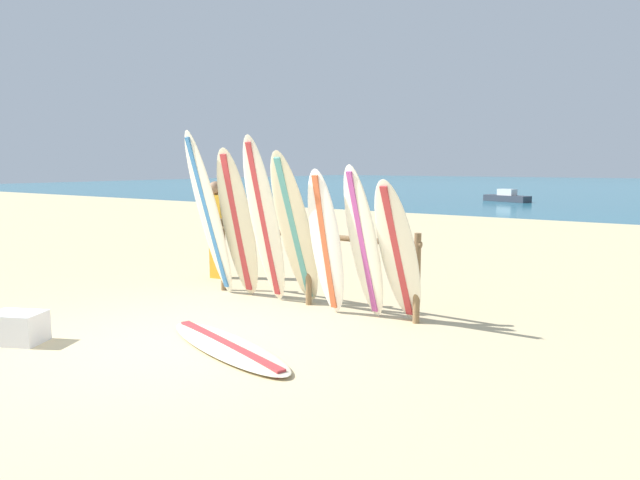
% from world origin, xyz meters
% --- Properties ---
extents(ground_plane, '(120.00, 120.00, 0.00)m').
position_xyz_m(ground_plane, '(0.00, 0.00, 0.00)').
color(ground_plane, '#D3BC8C').
extents(ocean_water, '(120.00, 80.00, 0.01)m').
position_xyz_m(ocean_water, '(0.00, 58.00, 0.00)').
color(ocean_water, teal).
rests_on(ocean_water, ground).
extents(surfboard_rack, '(3.56, 0.09, 1.19)m').
position_xyz_m(surfboard_rack, '(0.27, 2.42, 0.79)').
color(surfboard_rack, olive).
rests_on(surfboard_rack, ground).
extents(surfboard_leaning_far_left, '(0.65, 0.86, 2.59)m').
position_xyz_m(surfboard_leaning_far_left, '(-1.32, 1.99, 1.29)').
color(surfboard_leaning_far_left, white).
rests_on(surfboard_leaning_far_left, ground).
extents(surfboard_leaning_left, '(0.62, 0.72, 2.33)m').
position_xyz_m(surfboard_leaning_left, '(-0.85, 2.12, 1.16)').
color(surfboard_leaning_left, beige).
rests_on(surfboard_leaning_left, ground).
extents(surfboard_leaning_center_left, '(0.54, 0.87, 2.49)m').
position_xyz_m(surfboard_leaning_center_left, '(-0.25, 2.04, 1.24)').
color(surfboard_leaning_center_left, white).
rests_on(surfboard_leaning_center_left, ground).
extents(surfboard_leaning_center, '(0.66, 1.17, 2.27)m').
position_xyz_m(surfboard_leaning_center, '(0.27, 2.10, 1.13)').
color(surfboard_leaning_center, beige).
rests_on(surfboard_leaning_center, ground).
extents(surfboard_leaning_center_right, '(0.52, 0.58, 2.02)m').
position_xyz_m(surfboard_leaning_center_right, '(0.83, 2.04, 1.01)').
color(surfboard_leaning_center_right, white).
rests_on(surfboard_leaning_center_right, ground).
extents(surfboard_leaning_right, '(0.59, 0.75, 2.08)m').
position_xyz_m(surfboard_leaning_right, '(1.38, 2.12, 1.04)').
color(surfboard_leaning_right, white).
rests_on(surfboard_leaning_right, ground).
extents(surfboard_leaning_far_right, '(0.55, 0.91, 1.91)m').
position_xyz_m(surfboard_leaning_far_right, '(1.86, 2.16, 0.95)').
color(surfboard_leaning_far_right, white).
rests_on(surfboard_leaning_far_right, ground).
extents(surfboard_lying_on_sand, '(2.45, 1.28, 0.08)m').
position_xyz_m(surfboard_lying_on_sand, '(0.68, 0.25, 0.04)').
color(surfboard_lying_on_sand, beige).
rests_on(surfboard_lying_on_sand, ground).
extents(beachgoer_standing, '(0.31, 0.24, 1.77)m').
position_xyz_m(beachgoer_standing, '(-2.27, 3.09, 0.98)').
color(beachgoer_standing, gold).
rests_on(beachgoer_standing, ground).
extents(small_boat_offshore, '(2.85, 1.77, 0.71)m').
position_xyz_m(small_boat_offshore, '(-4.15, 28.16, 0.26)').
color(small_boat_offshore, '#333842').
rests_on(small_boat_offshore, ocean_water).
extents(cooler_box, '(0.71, 0.62, 0.36)m').
position_xyz_m(cooler_box, '(-1.50, -0.96, 0.18)').
color(cooler_box, white).
rests_on(cooler_box, ground).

